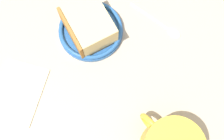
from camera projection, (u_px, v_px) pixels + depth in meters
The scene contains 5 objects.
ground_plane at pixel (120, 60), 59.39cm from camera, with size 157.99×157.99×2.10cm, color tan.
small_plate at pixel (90, 30), 59.07cm from camera, with size 13.54×13.54×1.89cm.
cake_slice at pixel (88, 25), 56.31cm from camera, with size 12.06×10.86×5.47cm.
teaspoon at pixel (166, 27), 59.95cm from camera, with size 12.93×2.58×0.80cm.
folded_napkin at pixel (18, 92), 56.18cm from camera, with size 9.08×12.09×0.60cm, color beige.
Camera 1 is at (11.20, -14.23, 55.58)cm, focal length 45.20 mm.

